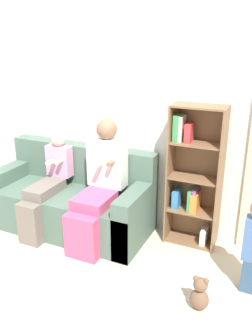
{
  "coord_description": "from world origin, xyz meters",
  "views": [
    {
      "loc": [
        1.93,
        -2.55,
        2.08
      ],
      "look_at": [
        0.51,
        0.54,
        0.81
      ],
      "focal_mm": 38.0,
      "sensor_mm": 36.0,
      "label": 1
    }
  ],
  "objects_px": {
    "couch": "(71,202)",
    "bookshelf": "(194,177)",
    "adult_seated": "(99,182)",
    "child_seated": "(46,185)",
    "teddy_bear": "(200,294)"
  },
  "relations": [
    {
      "from": "couch",
      "to": "adult_seated",
      "type": "bearing_deg",
      "value": -14.54
    },
    {
      "from": "couch",
      "to": "teddy_bear",
      "type": "height_order",
      "value": "couch"
    },
    {
      "from": "child_seated",
      "to": "bookshelf",
      "type": "xyz_separation_m",
      "value": [
        1.51,
        0.45,
        0.19
      ]
    },
    {
      "from": "bookshelf",
      "to": "teddy_bear",
      "type": "distance_m",
      "value": 1.21
    },
    {
      "from": "child_seated",
      "to": "teddy_bear",
      "type": "relative_size",
      "value": 3.49
    },
    {
      "from": "child_seated",
      "to": "bookshelf",
      "type": "distance_m",
      "value": 1.59
    },
    {
      "from": "couch",
      "to": "bookshelf",
      "type": "bearing_deg",
      "value": 12.2
    },
    {
      "from": "couch",
      "to": "bookshelf",
      "type": "xyz_separation_m",
      "value": [
        1.31,
        0.28,
        0.42
      ]
    },
    {
      "from": "adult_seated",
      "to": "child_seated",
      "type": "distance_m",
      "value": 0.65
    },
    {
      "from": "bookshelf",
      "to": "adult_seated",
      "type": "bearing_deg",
      "value": -155.67
    },
    {
      "from": "adult_seated",
      "to": "child_seated",
      "type": "bearing_deg",
      "value": -174.86
    },
    {
      "from": "adult_seated",
      "to": "teddy_bear",
      "type": "distance_m",
      "value": 1.46
    },
    {
      "from": "adult_seated",
      "to": "teddy_bear",
      "type": "xyz_separation_m",
      "value": [
        1.23,
        -0.6,
        -0.53
      ]
    },
    {
      "from": "adult_seated",
      "to": "bookshelf",
      "type": "height_order",
      "value": "bookshelf"
    },
    {
      "from": "adult_seated",
      "to": "child_seated",
      "type": "relative_size",
      "value": 1.2
    }
  ]
}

